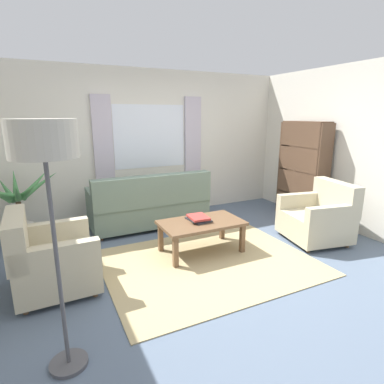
% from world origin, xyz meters
% --- Properties ---
extents(ground_plane, '(6.24, 6.24, 0.00)m').
position_xyz_m(ground_plane, '(0.00, 0.00, 0.00)').
color(ground_plane, slate).
extents(wall_back, '(5.32, 0.12, 2.60)m').
position_xyz_m(wall_back, '(0.00, 2.26, 1.30)').
color(wall_back, silver).
rests_on(wall_back, ground_plane).
extents(wall_right, '(0.12, 4.40, 2.60)m').
position_xyz_m(wall_right, '(2.66, 0.00, 1.30)').
color(wall_right, silver).
rests_on(wall_right, ground_plane).
extents(window_with_curtains, '(1.98, 0.07, 1.40)m').
position_xyz_m(window_with_curtains, '(0.00, 2.18, 1.45)').
color(window_with_curtains, white).
extents(area_rug, '(2.56, 1.99, 0.01)m').
position_xyz_m(area_rug, '(0.00, 0.00, 0.01)').
color(area_rug, tan).
rests_on(area_rug, ground_plane).
extents(couch, '(1.90, 0.82, 0.92)m').
position_xyz_m(couch, '(-0.25, 1.58, 0.37)').
color(couch, slate).
rests_on(couch, ground_plane).
extents(armchair_left, '(0.84, 0.86, 0.88)m').
position_xyz_m(armchair_left, '(-1.81, 0.21, 0.35)').
color(armchair_left, '#BCB293').
rests_on(armchair_left, ground_plane).
extents(armchair_right, '(0.96, 0.98, 0.88)m').
position_xyz_m(armchair_right, '(1.81, -0.06, 0.35)').
color(armchair_right, '#BCB293').
rests_on(armchair_right, ground_plane).
extents(coffee_table, '(1.10, 0.64, 0.44)m').
position_xyz_m(coffee_table, '(0.06, 0.33, 0.38)').
color(coffee_table, brown).
rests_on(coffee_table, ground_plane).
extents(book_stack_on_table, '(0.29, 0.37, 0.07)m').
position_xyz_m(book_stack_on_table, '(0.04, 0.38, 0.47)').
color(book_stack_on_table, '#2D2D33').
rests_on(book_stack_on_table, coffee_table).
extents(potted_plant, '(1.19, 1.11, 1.11)m').
position_xyz_m(potted_plant, '(-2.13, 1.67, 0.55)').
color(potted_plant, '#B7B2A8').
rests_on(potted_plant, ground_plane).
extents(bookshelf, '(0.30, 0.94, 1.72)m').
position_xyz_m(bookshelf, '(2.35, 0.85, 0.79)').
color(bookshelf, brown).
rests_on(bookshelf, ground_plane).
extents(standing_lamp, '(0.42, 0.42, 1.81)m').
position_xyz_m(standing_lamp, '(-1.75, -0.98, 1.57)').
color(standing_lamp, '#4C4C51').
rests_on(standing_lamp, ground_plane).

